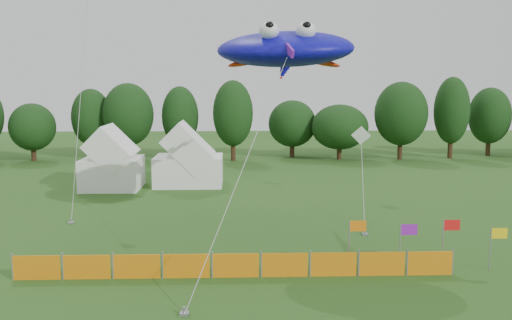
{
  "coord_description": "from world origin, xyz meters",
  "views": [
    {
      "loc": [
        -0.69,
        -13.64,
        7.87
      ],
      "look_at": [
        0.0,
        6.0,
        5.2
      ],
      "focal_mm": 40.0,
      "sensor_mm": 36.0,
      "label": 1
    }
  ],
  "objects_px": {
    "barrier_fence": "(236,265)",
    "tent_right": "(189,161)",
    "stingray_kite": "(285,50)",
    "tent_left": "(112,163)"
  },
  "relations": [
    {
      "from": "barrier_fence",
      "to": "tent_right",
      "type": "bearing_deg",
      "value": 99.61
    },
    {
      "from": "stingray_kite",
      "to": "barrier_fence",
      "type": "bearing_deg",
      "value": -113.02
    },
    {
      "from": "tent_left",
      "to": "stingray_kite",
      "type": "distance_m",
      "value": 19.97
    },
    {
      "from": "stingray_kite",
      "to": "tent_left",
      "type": "bearing_deg",
      "value": 129.06
    },
    {
      "from": "barrier_fence",
      "to": "stingray_kite",
      "type": "distance_m",
      "value": 10.9
    },
    {
      "from": "tent_left",
      "to": "barrier_fence",
      "type": "bearing_deg",
      "value": -65.35
    },
    {
      "from": "barrier_fence",
      "to": "stingray_kite",
      "type": "bearing_deg",
      "value": 66.98
    },
    {
      "from": "tent_right",
      "to": "stingray_kite",
      "type": "height_order",
      "value": "stingray_kite"
    },
    {
      "from": "tent_right",
      "to": "barrier_fence",
      "type": "distance_m",
      "value": 21.68
    },
    {
      "from": "stingray_kite",
      "to": "tent_right",
      "type": "bearing_deg",
      "value": 111.19
    }
  ]
}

